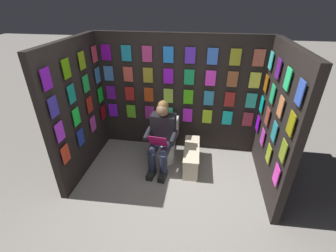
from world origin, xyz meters
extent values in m
plane|color=gray|center=(0.00, 0.00, 0.00)|extent=(30.00, 30.00, 0.00)
cube|color=black|center=(0.00, -1.73, 1.06)|extent=(2.98, 0.10, 2.13)
cube|color=#7C19EC|center=(1.26, -1.65, 0.70)|extent=(0.17, 0.01, 0.26)
cube|color=#5DB821|center=(0.90, -1.65, 0.70)|extent=(0.17, 0.01, 0.26)
cube|color=#8C2278|center=(0.54, -1.65, 0.70)|extent=(0.17, 0.01, 0.26)
cube|color=#2EE096|center=(0.18, -1.65, 0.70)|extent=(0.17, 0.01, 0.26)
cube|color=#BA20D6|center=(-0.18, -1.65, 0.70)|extent=(0.17, 0.01, 0.26)
cube|color=#9DCE20|center=(-0.54, -1.65, 0.70)|extent=(0.17, 0.01, 0.26)
cube|color=#15C5BA|center=(-0.90, -1.65, 0.70)|extent=(0.17, 0.01, 0.26)
cube|color=maroon|center=(-1.26, -1.65, 0.70)|extent=(0.17, 0.01, 0.26)
cube|color=#6A149A|center=(1.26, -1.65, 1.06)|extent=(0.17, 0.01, 0.26)
cube|color=#AF1C1D|center=(0.90, -1.65, 1.06)|extent=(0.17, 0.01, 0.26)
cube|color=#A63610|center=(0.54, -1.65, 1.06)|extent=(0.17, 0.01, 0.26)
cube|color=#97BB3D|center=(0.18, -1.65, 1.06)|extent=(0.17, 0.01, 0.26)
cube|color=#44B512|center=(-0.18, -1.65, 1.06)|extent=(0.17, 0.01, 0.26)
cube|color=teal|center=(-0.54, -1.65, 1.06)|extent=(0.17, 0.01, 0.26)
cube|color=maroon|center=(-0.90, -1.65, 1.06)|extent=(0.17, 0.01, 0.26)
cube|color=teal|center=(-1.26, -1.65, 1.06)|extent=(0.17, 0.01, 0.26)
cube|color=#3D70B3|center=(1.26, -1.65, 1.42)|extent=(0.17, 0.01, 0.26)
cube|color=#C5473D|center=(0.90, -1.65, 1.42)|extent=(0.17, 0.01, 0.26)
cube|color=olive|center=(0.54, -1.65, 1.42)|extent=(0.17, 0.01, 0.26)
cube|color=purple|center=(0.18, -1.65, 1.42)|extent=(0.17, 0.01, 0.26)
cube|color=#169955|center=(-0.18, -1.65, 1.42)|extent=(0.17, 0.01, 0.26)
cube|color=#EE35D8|center=(-0.54, -1.65, 1.42)|extent=(0.17, 0.01, 0.26)
cube|color=#95522E|center=(-0.90, -1.65, 1.42)|extent=(0.17, 0.01, 0.26)
cube|color=#C4D548|center=(-1.26, -1.65, 1.42)|extent=(0.17, 0.01, 0.26)
cube|color=#770DA0|center=(1.26, -1.65, 1.79)|extent=(0.17, 0.01, 0.26)
cube|color=teal|center=(0.90, -1.65, 1.79)|extent=(0.17, 0.01, 0.26)
cube|color=#B73276|center=(0.54, -1.65, 1.79)|extent=(0.17, 0.01, 0.26)
cube|color=blue|center=(0.18, -1.65, 1.79)|extent=(0.17, 0.01, 0.26)
cube|color=#5428C3|center=(-0.18, -1.65, 1.79)|extent=(0.17, 0.01, 0.26)
cube|color=blue|center=(-0.54, -1.65, 1.79)|extent=(0.17, 0.01, 0.26)
cube|color=olive|center=(-0.90, -1.65, 1.79)|extent=(0.17, 0.01, 0.26)
cube|color=#B34C3B|center=(-1.26, -1.65, 1.79)|extent=(0.17, 0.01, 0.26)
cube|color=black|center=(-1.49, -0.84, 1.06)|extent=(0.10, 1.68, 2.13)
cube|color=#890EE2|center=(-1.41, -1.51, 0.70)|extent=(0.01, 0.17, 0.26)
cube|color=#C73CBE|center=(-1.41, -1.06, 0.70)|extent=(0.01, 0.17, 0.26)
cube|color=#95AB25|center=(-1.41, -0.62, 0.70)|extent=(0.01, 0.17, 0.26)
cube|color=#EE33BF|center=(-1.41, -0.17, 0.70)|extent=(0.01, 0.17, 0.26)
cube|color=#09A7A5|center=(-1.41, -1.51, 1.06)|extent=(0.01, 0.17, 0.26)
cube|color=#9E4535|center=(-1.41, -1.06, 1.06)|extent=(0.01, 0.17, 0.26)
cube|color=teal|center=(-1.41, -0.62, 1.06)|extent=(0.01, 0.17, 0.26)
cube|color=olive|center=(-1.41, -0.17, 1.06)|extent=(0.01, 0.17, 0.26)
cube|color=#A5580F|center=(-1.41, -1.51, 1.42)|extent=(0.01, 0.17, 0.26)
cube|color=#26BE72|center=(-1.41, -1.06, 1.42)|extent=(0.01, 0.17, 0.26)
cube|color=#DB824C|center=(-1.41, -0.62, 1.42)|extent=(0.01, 0.17, 0.26)
cube|color=olive|center=(-1.41, -0.17, 1.42)|extent=(0.01, 0.17, 0.26)
cube|color=#3DDAD8|center=(-1.41, -1.51, 1.79)|extent=(0.01, 0.17, 0.26)
cube|color=#621B8E|center=(-1.41, -1.06, 1.79)|extent=(0.01, 0.17, 0.26)
cube|color=#2AE17E|center=(-1.41, -0.62, 1.79)|extent=(0.01, 0.17, 0.26)
cube|color=blue|center=(-1.41, -0.17, 1.79)|extent=(0.01, 0.17, 0.26)
cube|color=black|center=(1.49, -0.84, 1.06)|extent=(0.10, 1.68, 2.13)
cube|color=#E84128|center=(1.41, -0.17, 0.70)|extent=(0.01, 0.17, 0.26)
cube|color=#213BAF|center=(1.41, -0.62, 0.70)|extent=(0.01, 0.17, 0.26)
cube|color=#CB42B3|center=(1.41, -1.06, 0.70)|extent=(0.01, 0.17, 0.26)
cube|color=maroon|center=(1.41, -1.51, 0.70)|extent=(0.01, 0.17, 0.26)
cube|color=#BA32F0|center=(1.41, -0.17, 1.06)|extent=(0.01, 0.17, 0.26)
cube|color=#1DE543|center=(1.41, -0.62, 1.06)|extent=(0.01, 0.17, 0.26)
cube|color=#B3271B|center=(1.41, -1.06, 1.06)|extent=(0.01, 0.17, 0.26)
cube|color=green|center=(1.41, -1.51, 1.06)|extent=(0.01, 0.17, 0.26)
cube|color=#3B31A8|center=(1.41, -0.17, 1.42)|extent=(0.01, 0.17, 0.26)
cube|color=#149281|center=(1.41, -0.62, 1.42)|extent=(0.01, 0.17, 0.26)
cube|color=green|center=(1.41, -1.06, 1.42)|extent=(0.01, 0.17, 0.26)
cube|color=teal|center=(1.41, -1.51, 1.42)|extent=(0.01, 0.17, 0.26)
cube|color=purple|center=(1.41, -0.17, 1.79)|extent=(0.01, 0.17, 0.26)
cube|color=#54960D|center=(1.41, -0.62, 1.79)|extent=(0.01, 0.17, 0.26)
cube|color=#79A415|center=(1.41, -1.06, 1.79)|extent=(0.01, 0.17, 0.26)
cube|color=#CA3A51|center=(1.41, -1.51, 1.79)|extent=(0.01, 0.17, 0.26)
cylinder|color=white|center=(0.18, -1.15, 0.20)|extent=(0.38, 0.38, 0.40)
cylinder|color=white|center=(0.18, -1.15, 0.41)|extent=(0.41, 0.41, 0.02)
cube|color=white|center=(0.16, -1.41, 0.58)|extent=(0.39, 0.21, 0.36)
cylinder|color=white|center=(0.16, -1.32, 0.58)|extent=(0.39, 0.10, 0.39)
cube|color=black|center=(0.18, -1.12, 0.68)|extent=(0.42, 0.26, 0.52)
sphere|color=brown|center=(0.18, -1.09, 1.04)|extent=(0.21, 0.21, 0.21)
sphere|color=olive|center=(0.18, -1.12, 1.11)|extent=(0.17, 0.17, 0.17)
cylinder|color=#23283D|center=(0.10, -0.91, 0.44)|extent=(0.19, 0.41, 0.15)
cylinder|color=#23283D|center=(0.30, -0.93, 0.44)|extent=(0.19, 0.41, 0.15)
cylinder|color=#23283D|center=(0.12, -0.73, 0.21)|extent=(0.12, 0.12, 0.42)
cylinder|color=#23283D|center=(0.31, -0.75, 0.21)|extent=(0.12, 0.12, 0.42)
cube|color=black|center=(0.12, -0.67, 0.04)|extent=(0.13, 0.27, 0.09)
cube|color=black|center=(0.32, -0.69, 0.04)|extent=(0.13, 0.27, 0.09)
cylinder|color=black|center=(-0.02, -0.92, 0.66)|extent=(0.11, 0.32, 0.13)
cylinder|color=black|center=(0.42, -0.96, 0.66)|extent=(0.11, 0.32, 0.13)
cube|color=#A2124B|center=(0.21, -0.78, 0.64)|extent=(0.31, 0.16, 0.23)
cube|color=beige|center=(-0.31, -1.06, 0.17)|extent=(0.27, 0.81, 0.35)
cube|color=beige|center=(-0.31, -1.06, 0.36)|extent=(0.28, 0.84, 0.03)
camera|label=1|loc=(-0.43, 2.28, 2.66)|focal=25.29mm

